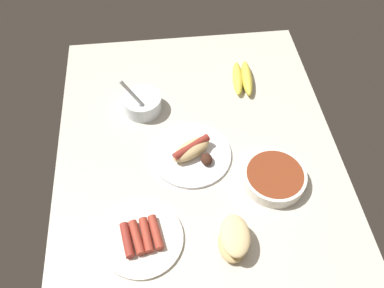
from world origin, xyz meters
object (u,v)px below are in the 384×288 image
object	(u,v)px
bowl_chili	(274,177)
plate_sausages	(142,238)
bowl_coleslaw	(143,103)
bread_stack	(234,239)
banana_bunch	(243,78)
plate_hotdog_assembled	(192,152)

from	to	relation	value
bowl_chili	plate_sausages	bearing A→B (deg)	-70.38
bowl_coleslaw	bread_stack	world-z (taller)	bowl_coleslaw
bowl_chili	bread_stack	bearing A→B (deg)	-40.20
banana_bunch	bowl_coleslaw	world-z (taller)	bowl_coleslaw
banana_bunch	plate_hotdog_assembled	distance (cm)	38.22
banana_bunch	bowl_coleslaw	size ratio (longest dim) A/B	1.14
plate_sausages	plate_hotdog_assembled	xyz separation A→B (cm)	(-26.73, 16.80, 0.68)
banana_bunch	plate_hotdog_assembled	xyz separation A→B (cm)	(31.11, -22.19, -0.21)
banana_bunch	bowl_coleslaw	xyz separation A→B (cm)	(9.52, -36.82, 1.27)
plate_sausages	plate_hotdog_assembled	size ratio (longest dim) A/B	0.90
banana_bunch	bread_stack	bearing A→B (deg)	-13.00
bowl_coleslaw	bread_stack	bearing A→B (deg)	23.25
banana_bunch	bowl_chili	world-z (taller)	bowl_chili
banana_bunch	bowl_chili	xyz separation A→B (cm)	(43.48, 1.30, 0.47)
plate_hotdog_assembled	bowl_chili	size ratio (longest dim) A/B	1.34
plate_sausages	plate_hotdog_assembled	bearing A→B (deg)	147.86
banana_bunch	plate_hotdog_assembled	world-z (taller)	plate_hotdog_assembled
plate_hotdog_assembled	bowl_chili	distance (cm)	26.55
bowl_coleslaw	plate_sausages	bearing A→B (deg)	-2.57
bowl_chili	bread_stack	world-z (taller)	bread_stack
plate_sausages	bowl_chili	bearing A→B (deg)	109.62
plate_sausages	bowl_coleslaw	xyz separation A→B (cm)	(-48.33, 2.17, 2.16)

